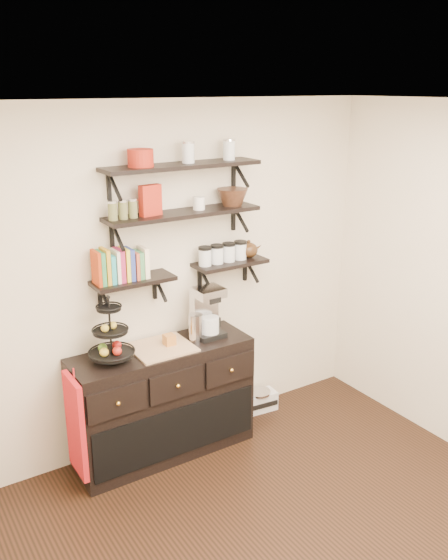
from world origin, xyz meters
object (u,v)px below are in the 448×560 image
fruit_stand (111,340)px  radio (259,401)px  coffee_maker (207,313)px  sideboard (163,401)px

fruit_stand → radio: (1.39, 0.11, -0.97)m
fruit_stand → radio: fruit_stand is taller
coffee_maker → radio: size_ratio=1.22×
sideboard → coffee_maker: coffee_maker is taller
fruit_stand → coffee_maker: (0.81, 0.02, 0.03)m
sideboard → fruit_stand: size_ratio=2.93×
radio → fruit_stand: bearing=-170.1°
fruit_stand → coffee_maker: size_ratio=1.18×
sideboard → radio: (1.00, 0.11, -0.36)m
radio → coffee_maker: bearing=-166.3°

